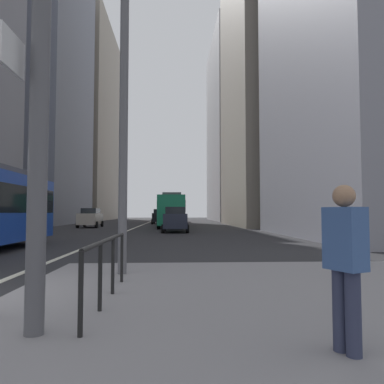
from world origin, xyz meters
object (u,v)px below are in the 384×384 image
(city_bus_red_receding, at_px, (173,209))
(city_bus_red_distant, at_px, (172,210))
(car_oncoming_mid, at_px, (90,218))
(pedestrian_waiting, at_px, (345,259))
(car_receding_near, at_px, (176,219))
(car_receding_far, at_px, (160,216))
(street_lamp_post, at_px, (124,52))

(city_bus_red_receding, relative_size, city_bus_red_distant, 1.00)
(car_oncoming_mid, bearing_deg, pedestrian_waiting, -73.36)
(city_bus_red_receding, height_order, car_receding_near, city_bus_red_receding)
(car_receding_far, bearing_deg, car_oncoming_mid, -122.36)
(car_receding_near, height_order, pedestrian_waiting, car_receding_near)
(city_bus_red_receding, distance_m, car_oncoming_mid, 8.39)
(car_oncoming_mid, bearing_deg, city_bus_red_receding, 0.59)
(city_bus_red_distant, height_order, car_oncoming_mid, city_bus_red_distant)
(car_receding_far, xyz_separation_m, street_lamp_post, (0.65, -39.80, 4.29))
(street_lamp_post, xyz_separation_m, pedestrian_waiting, (2.88, -4.84, -4.21))
(car_oncoming_mid, distance_m, car_receding_near, 12.60)
(city_bus_red_receding, bearing_deg, car_oncoming_mid, -179.41)
(car_oncoming_mid, height_order, car_receding_near, same)
(car_receding_near, xyz_separation_m, street_lamp_post, (-1.29, -20.09, 4.29))
(car_oncoming_mid, bearing_deg, street_lamp_post, -75.97)
(street_lamp_post, bearing_deg, city_bus_red_distant, 88.92)
(city_bus_red_distant, relative_size, pedestrian_waiting, 6.87)
(city_bus_red_receding, height_order, car_oncoming_mid, city_bus_red_receding)
(city_bus_red_distant, xyz_separation_m, car_receding_near, (0.36, -29.10, -0.85))
(pedestrian_waiting, bearing_deg, car_oncoming_mid, 106.64)
(car_receding_near, relative_size, car_receding_far, 0.97)
(car_receding_far, height_order, pedestrian_waiting, car_receding_far)
(city_bus_red_distant, bearing_deg, city_bus_red_receding, -89.72)
(city_bus_red_receding, xyz_separation_m, car_receding_far, (-1.68, 10.43, -0.85))
(car_oncoming_mid, distance_m, car_receding_far, 12.45)
(city_bus_red_receding, height_order, car_receding_far, city_bus_red_receding)
(car_oncoming_mid, bearing_deg, car_receding_near, -46.88)
(city_bus_red_distant, distance_m, car_receding_far, 9.55)
(car_receding_near, height_order, street_lamp_post, street_lamp_post)
(car_oncoming_mid, height_order, street_lamp_post, street_lamp_post)
(car_receding_far, bearing_deg, city_bus_red_distant, 80.43)
(car_oncoming_mid, xyz_separation_m, pedestrian_waiting, (10.20, -34.12, 0.08))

